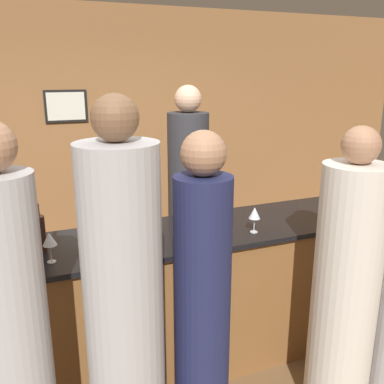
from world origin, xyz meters
name	(u,v)px	position (x,y,z in m)	size (l,w,h in m)	color
ground_plane	(179,361)	(0.00, 0.00, 0.00)	(14.00, 14.00, 0.00)	brown
back_wall	(109,136)	(0.00, 2.23, 1.40)	(8.00, 0.08, 2.80)	olive
bar_counter	(178,300)	(0.00, 0.00, 0.52)	(3.39, 0.71, 1.04)	brown
bartender	(188,209)	(0.38, 0.74, 0.94)	(0.35, 0.35, 2.00)	#2D2D33
guest_1	(15,347)	(-1.06, -0.75, 0.91)	(0.32, 0.32, 1.93)	#B2B2B7
guest_2	(202,313)	(-0.14, -0.76, 0.88)	(0.30, 0.30, 1.85)	#1E234C
guest_3	(345,289)	(0.79, -0.78, 0.84)	(0.39, 0.39, 1.83)	silver
guest_4	(125,324)	(-0.56, -0.80, 0.94)	(0.37, 0.37, 2.02)	#B2B2B7
wine_bottle_1	(40,233)	(-0.89, 0.01, 1.16)	(0.07, 0.07, 0.31)	black
wine_glass_0	(255,213)	(0.49, -0.19, 1.17)	(0.08, 0.08, 0.18)	silver
wine_glass_1	(50,240)	(-0.84, -0.16, 1.18)	(0.08, 0.08, 0.18)	silver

